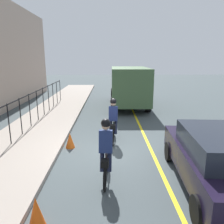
# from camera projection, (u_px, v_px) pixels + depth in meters

# --- Properties ---
(ground_plane) EXTENTS (80.00, 80.00, 0.00)m
(ground_plane) POSITION_uv_depth(u_px,v_px,m) (109.00, 151.00, 8.27)
(ground_plane) COLOR #3F484B
(lane_line_centre) EXTENTS (36.00, 0.12, 0.01)m
(lane_line_centre) POSITION_uv_depth(u_px,v_px,m) (151.00, 151.00, 8.29)
(lane_line_centre) COLOR yellow
(lane_line_centre) RESTS_ON ground
(sidewalk) EXTENTS (40.00, 3.20, 0.15)m
(sidewalk) POSITION_uv_depth(u_px,v_px,m) (17.00, 150.00, 8.20)
(sidewalk) COLOR gray
(sidewalk) RESTS_ON ground
(iron_fence) EXTENTS (17.16, 0.04, 1.60)m
(iron_fence) POSITION_uv_depth(u_px,v_px,m) (14.00, 113.00, 8.89)
(iron_fence) COLOR black
(iron_fence) RESTS_ON sidewalk
(cyclist_lead) EXTENTS (1.71, 0.38, 1.83)m
(cyclist_lead) POSITION_uv_depth(u_px,v_px,m) (113.00, 120.00, 9.03)
(cyclist_lead) COLOR black
(cyclist_lead) RESTS_ON ground
(cyclist_follow) EXTENTS (1.71, 0.38, 1.83)m
(cyclist_follow) POSITION_uv_depth(u_px,v_px,m) (106.00, 151.00, 6.04)
(cyclist_follow) COLOR black
(cyclist_follow) RESTS_ON ground
(patrol_sedan) EXTENTS (4.50, 2.15, 1.58)m
(patrol_sedan) POSITION_uv_depth(u_px,v_px,m) (215.00, 158.00, 5.81)
(patrol_sedan) COLOR black
(patrol_sedan) RESTS_ON ground
(box_truck_background) EXTENTS (6.74, 2.61, 2.78)m
(box_truck_background) POSITION_uv_depth(u_px,v_px,m) (129.00, 85.00, 15.77)
(box_truck_background) COLOR #3E5B38
(box_truck_background) RESTS_ON ground
(traffic_cone_near) EXTENTS (0.36, 0.36, 0.69)m
(traffic_cone_near) POSITION_uv_depth(u_px,v_px,m) (36.00, 213.00, 4.47)
(traffic_cone_near) COLOR #E8520F
(traffic_cone_near) RESTS_ON ground
(traffic_cone_far) EXTENTS (0.36, 0.36, 0.60)m
(traffic_cone_far) POSITION_uv_depth(u_px,v_px,m) (70.00, 140.00, 8.54)
(traffic_cone_far) COLOR orange
(traffic_cone_far) RESTS_ON ground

